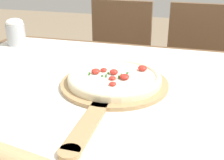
{
  "coord_description": "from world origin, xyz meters",
  "views": [
    {
      "loc": [
        0.17,
        -0.75,
        1.13
      ],
      "look_at": [
        -0.04,
        0.01,
        0.78
      ],
      "focal_mm": 45.0,
      "sensor_mm": 36.0,
      "label": 1
    }
  ],
  "objects_px": {
    "pizza": "(115,78)",
    "chair_left": "(117,63)",
    "chair_right": "(196,70)",
    "flour_cup": "(16,31)",
    "pizza_peel": "(112,87)"
  },
  "relations": [
    {
      "from": "pizza",
      "to": "flour_cup",
      "type": "distance_m",
      "value": 0.64
    },
    {
      "from": "pizza_peel",
      "to": "chair_left",
      "type": "xyz_separation_m",
      "value": [
        -0.2,
        0.85,
        -0.25
      ]
    },
    {
      "from": "pizza_peel",
      "to": "pizza",
      "type": "xyz_separation_m",
      "value": [
        0.0,
        0.03,
        0.02
      ]
    },
    {
      "from": "pizza",
      "to": "chair_left",
      "type": "height_order",
      "value": "chair_left"
    },
    {
      "from": "chair_left",
      "to": "flour_cup",
      "type": "relative_size",
      "value": 7.26
    },
    {
      "from": "chair_left",
      "to": "flour_cup",
      "type": "xyz_separation_m",
      "value": [
        -0.35,
        -0.51,
        0.3
      ]
    },
    {
      "from": "flour_cup",
      "to": "pizza",
      "type": "bearing_deg",
      "value": -29.61
    },
    {
      "from": "pizza_peel",
      "to": "pizza",
      "type": "bearing_deg",
      "value": 89.59
    },
    {
      "from": "pizza_peel",
      "to": "flour_cup",
      "type": "bearing_deg",
      "value": 148.4
    },
    {
      "from": "chair_right",
      "to": "pizza_peel",
      "type": "bearing_deg",
      "value": -105.64
    },
    {
      "from": "pizza",
      "to": "pizza_peel",
      "type": "bearing_deg",
      "value": -90.41
    },
    {
      "from": "chair_right",
      "to": "chair_left",
      "type": "bearing_deg",
      "value": -177.5
    },
    {
      "from": "chair_left",
      "to": "chair_right",
      "type": "distance_m",
      "value": 0.48
    },
    {
      "from": "flour_cup",
      "to": "pizza_peel",
      "type": "bearing_deg",
      "value": -31.6
    },
    {
      "from": "pizza",
      "to": "chair_left",
      "type": "relative_size",
      "value": 0.33
    }
  ]
}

